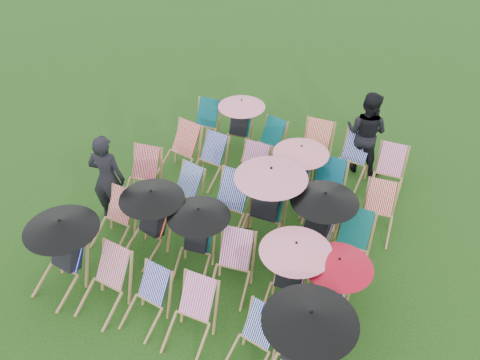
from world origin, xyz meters
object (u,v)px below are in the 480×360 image
at_px(deckchair_5, 299,350).
at_px(deckchair_0, 61,254).
at_px(person_left, 108,178).
at_px(person_rear, 366,133).
at_px(deckchair_29, 388,173).

bearing_deg(deckchair_5, deckchair_0, -170.55).
relative_size(person_left, person_rear, 1.00).
bearing_deg(person_left, deckchair_29, -159.58).
bearing_deg(person_left, deckchair_5, 144.68).
xyz_separation_m(deckchair_0, deckchair_29, (3.94, 4.57, -0.26)).
xyz_separation_m(deckchair_5, deckchair_29, (0.06, 4.59, -0.31)).
bearing_deg(deckchair_29, person_left, -149.20).
distance_m(deckchair_5, deckchair_29, 4.60).
relative_size(deckchair_0, deckchair_29, 1.50).
xyz_separation_m(deckchair_29, person_left, (-4.29, -2.90, 0.43)).
relative_size(deckchair_5, person_rear, 0.81).
relative_size(deckchair_0, person_left, 0.76).
height_order(deckchair_5, deckchair_29, deckchair_5).
relative_size(deckchair_0, deckchair_5, 0.94).
bearing_deg(deckchair_29, deckchair_5, -93.93).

